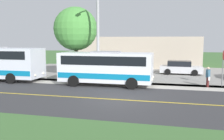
{
  "coord_description": "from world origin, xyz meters",
  "views": [
    {
      "loc": [
        14.4,
        3.01,
        3.76
      ],
      "look_at": [
        -3.5,
        -1.22,
        1.4
      ],
      "focal_mm": 38.71,
      "sensor_mm": 36.0,
      "label": 1
    }
  ],
  "objects": [
    {
      "name": "pedestrian_with_bags",
      "position": [
        -5.6,
        6.05,
        0.85
      ],
      "size": [
        0.72,
        0.34,
        1.6
      ],
      "color": "#4C1919",
      "rests_on": "ground"
    },
    {
      "name": "street_light_pole",
      "position": [
        -4.88,
        -2.77,
        4.43
      ],
      "size": [
        1.97,
        0.24,
        8.04
      ],
      "color": "#9E9EA3",
      "rests_on": "ground"
    },
    {
      "name": "ground_plane",
      "position": [
        0.0,
        0.0,
        0.0
      ],
      "size": [
        120.0,
        120.0,
        0.0
      ],
      "primitive_type": "plane",
      "color": "#3D6633"
    },
    {
      "name": "parking_lot_surface",
      "position": [
        -12.4,
        3.0,
        0.0
      ],
      "size": [
        14.0,
        36.0,
        0.01
      ],
      "primitive_type": "cube",
      "color": "gray",
      "rests_on": "ground"
    },
    {
      "name": "shuttle_bus_front",
      "position": [
        -4.57,
        -1.98,
        1.53
      ],
      "size": [
        2.78,
        7.64,
        2.78
      ],
      "color": "white",
      "rests_on": "ground"
    },
    {
      "name": "tree_curbside",
      "position": [
        -7.4,
        -5.7,
        4.71
      ],
      "size": [
        4.13,
        4.13,
        6.8
      ],
      "color": "brown",
      "rests_on": "ground"
    },
    {
      "name": "commercial_building",
      "position": [
        -21.4,
        -1.06,
        2.04
      ],
      "size": [
        10.0,
        16.17,
        4.07
      ],
      "primitive_type": "cube",
      "color": "#B7A893",
      "rests_on": "ground"
    },
    {
      "name": "stop_sign",
      "position": [
        -6.1,
        7.21,
        1.96
      ],
      "size": [
        0.76,
        0.07,
        2.88
      ],
      "color": "slate",
      "rests_on": "ground"
    },
    {
      "name": "road_surface",
      "position": [
        0.0,
        0.0,
        0.0
      ],
      "size": [
        8.0,
        100.0,
        0.01
      ],
      "primitive_type": "cube",
      "color": "#333335",
      "rests_on": "ground"
    },
    {
      "name": "sidewalk",
      "position": [
        -5.2,
        0.0,
        0.0
      ],
      "size": [
        2.4,
        100.0,
        0.01
      ],
      "primitive_type": "cube",
      "color": "#B2ADA3",
      "rests_on": "ground"
    },
    {
      "name": "parked_car_near",
      "position": [
        -12.43,
        4.27,
        0.69
      ],
      "size": [
        2.17,
        4.48,
        1.45
      ],
      "color": "silver",
      "rests_on": "ground"
    },
    {
      "name": "road_centre_line",
      "position": [
        0.0,
        0.0,
        0.01
      ],
      "size": [
        0.16,
        100.0,
        0.0
      ],
      "primitive_type": "cube",
      "color": "gold",
      "rests_on": "ground"
    }
  ]
}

